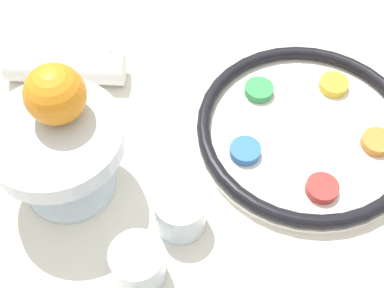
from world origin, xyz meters
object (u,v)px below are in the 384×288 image
(fruit_stand, at_px, (57,145))
(orange_fruit, at_px, (55,94))
(seder_plate, at_px, (307,130))
(napkin_roll, at_px, (65,68))
(cup_far, at_px, (181,213))
(cup_near, at_px, (138,264))

(fruit_stand, relative_size, orange_fruit, 2.32)
(seder_plate, xyz_separation_m, napkin_roll, (0.31, -0.25, 0.01))
(seder_plate, relative_size, napkin_roll, 1.70)
(fruit_stand, distance_m, orange_fruit, 0.08)
(orange_fruit, height_order, cup_far, orange_fruit)
(orange_fruit, xyz_separation_m, cup_near, (-0.03, 0.18, -0.14))
(cup_near, relative_size, cup_far, 1.00)
(orange_fruit, bearing_deg, cup_near, 99.10)
(seder_plate, height_order, cup_far, cup_far)
(fruit_stand, height_order, cup_far, fruit_stand)
(seder_plate, relative_size, fruit_stand, 1.87)
(cup_far, bearing_deg, cup_near, 31.44)
(cup_near, distance_m, cup_far, 0.09)
(seder_plate, distance_m, fruit_stand, 0.37)
(seder_plate, xyz_separation_m, orange_fruit, (0.34, -0.07, 0.16))
(fruit_stand, xyz_separation_m, napkin_roll, (-0.05, -0.20, -0.08))
(orange_fruit, height_order, cup_near, orange_fruit)
(fruit_stand, xyz_separation_m, cup_far, (-0.12, 0.12, -0.07))
(orange_fruit, distance_m, cup_near, 0.23)
(seder_plate, relative_size, orange_fruit, 4.35)
(fruit_stand, bearing_deg, napkin_roll, -103.71)
(cup_far, bearing_deg, napkin_roll, -76.96)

